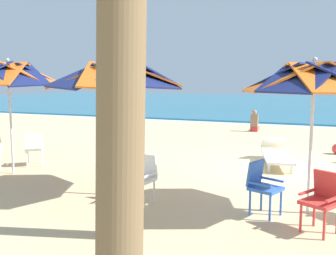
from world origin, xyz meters
The scene contains 12 objects.
ground_plane centered at (0.00, 0.00, 0.00)m, with size 80.00×80.00×0.00m, color beige.
sea centered at (0.00, 27.75, 0.05)m, with size 80.00×36.00×0.10m, color teal.
surf_foam centered at (0.00, 9.45, 0.01)m, with size 80.00×0.70×0.01m, color white.
beach_umbrella_0 centered at (0.47, -2.79, 2.17)m, with size 2.23×2.23×2.51m.
plastic_chair_0 centered at (-0.22, -3.12, 0.50)m, with size 0.59×0.57×0.87m.
plastic_chair_1 centered at (0.67, -3.51, 0.50)m, with size 0.60×0.62×0.87m.
beach_umbrella_1 centered at (-2.85, -3.10, 2.22)m, with size 2.54×2.54×2.55m.
plastic_chair_3 centered at (-2.24, -3.34, 0.50)m, with size 0.49×0.52×0.87m.
beach_umbrella_2 centered at (-5.95, -2.56, 2.26)m, with size 2.39×2.39×2.64m.
plastic_chair_5 centered at (-6.02, -1.78, 0.50)m, with size 0.62×0.63×0.87m.
sun_lounger_1 centered at (-0.38, 0.64, 0.28)m, with size 1.07×2.23×0.62m.
beachgoer_seated centered at (-1.93, 6.94, 0.29)m, with size 0.30×0.93×0.92m.
Camera 1 is at (0.56, -9.06, 2.15)m, focal length 39.90 mm.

